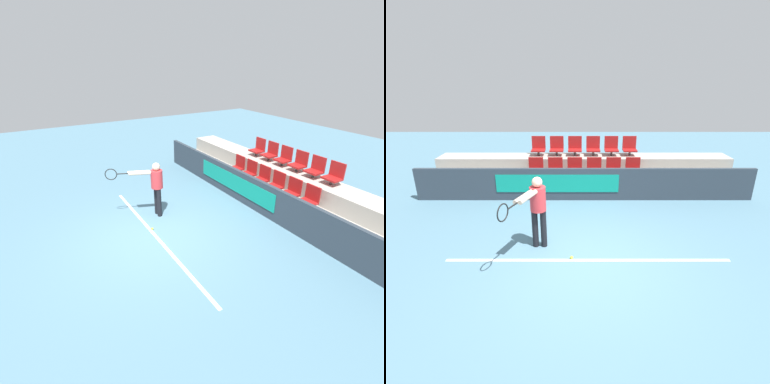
# 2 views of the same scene
# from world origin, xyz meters

# --- Properties ---
(ground_plane) EXTENTS (30.00, 30.00, 0.00)m
(ground_plane) POSITION_xyz_m (0.00, 0.00, 0.00)
(ground_plane) COLOR slate
(court_baseline) EXTENTS (5.69, 0.08, 0.01)m
(court_baseline) POSITION_xyz_m (0.00, 0.12, 0.00)
(court_baseline) COLOR white
(court_baseline) RESTS_ON ground
(barrier_wall) EXTENTS (9.91, 0.14, 0.97)m
(barrier_wall) POSITION_xyz_m (-0.02, 3.29, 0.49)
(barrier_wall) COLOR #2D3842
(barrier_wall) RESTS_ON ground
(bleacher_tier_front) EXTENTS (9.51, 0.87, 0.50)m
(bleacher_tier_front) POSITION_xyz_m (0.00, 3.80, 0.25)
(bleacher_tier_front) COLOR #ADA89E
(bleacher_tier_front) RESTS_ON ground
(bleacher_tier_middle) EXTENTS (9.51, 0.87, 0.99)m
(bleacher_tier_middle) POSITION_xyz_m (0.00, 4.67, 0.50)
(bleacher_tier_middle) COLOR #ADA89E
(bleacher_tier_middle) RESTS_ON ground
(stadium_chair_0) EXTENTS (0.45, 0.38, 0.62)m
(stadium_chair_0) POSITION_xyz_m (-1.51, 3.92, 0.77)
(stadium_chair_0) COLOR #333333
(stadium_chair_0) RESTS_ON bleacher_tier_front
(stadium_chair_1) EXTENTS (0.45, 0.38, 0.62)m
(stadium_chair_1) POSITION_xyz_m (-0.91, 3.92, 0.77)
(stadium_chair_1) COLOR #333333
(stadium_chair_1) RESTS_ON bleacher_tier_front
(stadium_chair_2) EXTENTS (0.45, 0.38, 0.62)m
(stadium_chair_2) POSITION_xyz_m (-0.30, 3.92, 0.77)
(stadium_chair_2) COLOR #333333
(stadium_chair_2) RESTS_ON bleacher_tier_front
(stadium_chair_3) EXTENTS (0.45, 0.38, 0.62)m
(stadium_chair_3) POSITION_xyz_m (0.30, 3.92, 0.77)
(stadium_chair_3) COLOR #333333
(stadium_chair_3) RESTS_ON bleacher_tier_front
(stadium_chair_4) EXTENTS (0.45, 0.38, 0.62)m
(stadium_chair_4) POSITION_xyz_m (0.91, 3.92, 0.77)
(stadium_chair_4) COLOR #333333
(stadium_chair_4) RESTS_ON bleacher_tier_front
(stadium_chair_5) EXTENTS (0.45, 0.38, 0.62)m
(stadium_chair_5) POSITION_xyz_m (1.51, 3.92, 0.77)
(stadium_chair_5) COLOR #333333
(stadium_chair_5) RESTS_ON bleacher_tier_front
(stadium_chair_6) EXTENTS (0.45, 0.38, 0.62)m
(stadium_chair_6) POSITION_xyz_m (-1.51, 4.79, 1.27)
(stadium_chair_6) COLOR #333333
(stadium_chair_6) RESTS_ON bleacher_tier_middle
(stadium_chair_7) EXTENTS (0.45, 0.38, 0.62)m
(stadium_chair_7) POSITION_xyz_m (-0.91, 4.79, 1.27)
(stadium_chair_7) COLOR #333333
(stadium_chair_7) RESTS_ON bleacher_tier_middle
(stadium_chair_8) EXTENTS (0.45, 0.38, 0.62)m
(stadium_chair_8) POSITION_xyz_m (-0.30, 4.79, 1.27)
(stadium_chair_8) COLOR #333333
(stadium_chair_8) RESTS_ON bleacher_tier_middle
(stadium_chair_9) EXTENTS (0.45, 0.38, 0.62)m
(stadium_chair_9) POSITION_xyz_m (0.30, 4.79, 1.27)
(stadium_chair_9) COLOR #333333
(stadium_chair_9) RESTS_ON bleacher_tier_middle
(stadium_chair_10) EXTENTS (0.45, 0.38, 0.62)m
(stadium_chair_10) POSITION_xyz_m (0.91, 4.79, 1.27)
(stadium_chair_10) COLOR #333333
(stadium_chair_10) RESTS_ON bleacher_tier_middle
(stadium_chair_11) EXTENTS (0.45, 0.38, 0.62)m
(stadium_chair_11) POSITION_xyz_m (1.51, 4.79, 1.27)
(stadium_chair_11) COLOR #333333
(stadium_chair_11) RESTS_ON bleacher_tier_middle
(tennis_player) EXTENTS (0.67, 1.45, 1.58)m
(tennis_player) POSITION_xyz_m (-1.05, 0.60, 0.98)
(tennis_player) COLOR black
(tennis_player) RESTS_ON ground
(tennis_ball) EXTENTS (0.07, 0.07, 0.07)m
(tennis_ball) POSITION_xyz_m (-0.33, 0.17, 0.03)
(tennis_ball) COLOR #CCDB33
(tennis_ball) RESTS_ON ground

